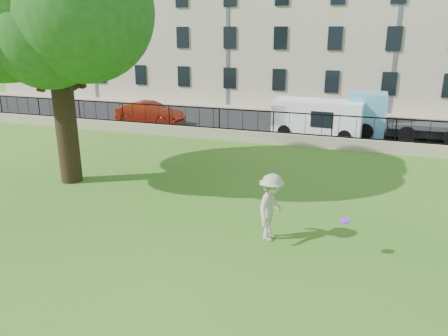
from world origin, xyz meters
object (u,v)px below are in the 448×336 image
(frisbee, at_px, (345,221))
(red_sedan, at_px, (150,113))
(man, at_px, (271,207))
(white_van, at_px, (318,119))
(blue_truck, at_px, (403,117))

(frisbee, xyz_separation_m, red_sedan, (-12.91, 13.66, -0.32))
(red_sedan, bearing_deg, frisbee, -134.57)
(man, relative_size, white_van, 0.40)
(man, height_order, blue_truck, blue_truck)
(frisbee, distance_m, red_sedan, 18.80)
(frisbee, height_order, blue_truck, blue_truck)
(frisbee, distance_m, blue_truck, 14.81)
(blue_truck, bearing_deg, red_sedan, -175.80)
(man, distance_m, white_van, 13.29)
(red_sedan, bearing_deg, white_van, -87.97)
(man, relative_size, red_sedan, 0.46)
(man, height_order, frisbee, man)
(man, xyz_separation_m, blue_truck, (4.16, 14.29, 0.25))
(red_sedan, xyz_separation_m, white_van, (10.53, 0.00, 0.31))
(man, distance_m, frisbee, 2.08)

